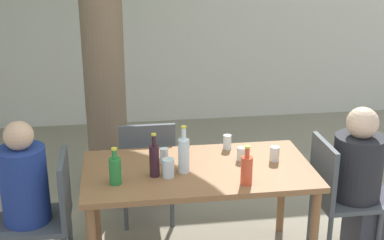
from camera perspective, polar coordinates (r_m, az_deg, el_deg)
The scene contains 16 objects.
cafe_building_wall at distance 6.65m, azimuth -3.68°, elevation 11.49°, with size 10.00×0.08×2.80m.
dining_table_front at distance 3.76m, azimuth 0.66°, elevation -6.32°, with size 1.59×0.84×0.77m.
patio_chair_0 at distance 3.83m, azimuth -14.94°, elevation -9.34°, with size 0.44×0.44×0.91m.
patio_chair_1 at distance 4.11m, azimuth 15.10°, elevation -7.32°, with size 0.44×0.44×0.91m.
patio_chair_2 at distance 4.39m, azimuth -4.80°, elevation -4.86°, with size 0.44×0.44×0.91m.
person_seated_0 at distance 3.87m, azimuth -18.52°, elevation -9.43°, with size 0.56×0.32×1.18m.
person_seated_1 at distance 4.20m, azimuth 18.10°, elevation -6.96°, with size 0.58×0.36×1.16m.
soda_bottle_0 at distance 3.48m, azimuth 5.85°, elevation -5.26°, with size 0.08×0.08×0.27m.
water_bottle_1 at distance 3.62m, azimuth -0.88°, elevation -3.69°, with size 0.08×0.08×0.33m.
wine_bottle_2 at distance 3.57m, azimuth -4.04°, elevation -4.26°, with size 0.07×0.07×0.30m.
green_bottle_3 at distance 3.50m, azimuth -8.20°, elevation -5.30°, with size 0.08×0.08×0.25m.
drinking_glass_0 at distance 3.85m, azimuth 5.31°, elevation -3.60°, with size 0.07×0.07×0.10m.
drinking_glass_1 at distance 4.04m, azimuth 3.78°, elevation -2.35°, with size 0.06×0.06×0.11m.
drinking_glass_2 at distance 3.79m, azimuth -2.99°, elevation -3.82°, with size 0.06×0.06×0.11m.
drinking_glass_3 at distance 3.87m, azimuth 8.80°, elevation -3.59°, with size 0.07×0.07×0.11m.
drinking_glass_4 at distance 3.58m, azimuth -2.55°, elevation -5.14°, with size 0.08×0.08×0.13m.
Camera 1 is at (-0.53, -3.34, 2.33)m, focal length 50.00 mm.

